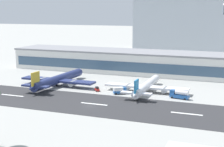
# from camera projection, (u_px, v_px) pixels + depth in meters

# --- Properties ---
(ground_plane) EXTENTS (1400.00, 1400.00, 0.00)m
(ground_plane) POSITION_uv_depth(u_px,v_px,m) (89.00, 106.00, 142.28)
(ground_plane) COLOR #9E9E99
(runway_strip) EXTENTS (800.00, 32.38, 0.08)m
(runway_strip) POSITION_uv_depth(u_px,v_px,m) (93.00, 104.00, 145.56)
(runway_strip) COLOR #2D2D30
(runway_strip) RESTS_ON ground_plane
(runway_centreline_dash_3) EXTENTS (12.00, 1.20, 0.01)m
(runway_centreline_dash_3) POSITION_uv_depth(u_px,v_px,m) (12.00, 95.00, 159.99)
(runway_centreline_dash_3) COLOR white
(runway_centreline_dash_3) RESTS_ON runway_strip
(runway_centreline_dash_4) EXTENTS (12.00, 1.20, 0.01)m
(runway_centreline_dash_4) POSITION_uv_depth(u_px,v_px,m) (94.00, 104.00, 145.35)
(runway_centreline_dash_4) COLOR white
(runway_centreline_dash_4) RESTS_ON runway_strip
(runway_centreline_dash_5) EXTENTS (12.00, 1.20, 0.01)m
(runway_centreline_dash_5) POSITION_uv_depth(u_px,v_px,m) (187.00, 114.00, 131.69)
(runway_centreline_dash_5) COLOR white
(runway_centreline_dash_5) RESTS_ON runway_strip
(terminal_building) EXTENTS (152.67, 28.40, 13.58)m
(terminal_building) POSITION_uv_depth(u_px,v_px,m) (129.00, 61.00, 219.51)
(terminal_building) COLOR silver
(terminal_building) RESTS_ON ground_plane
(distant_hotel_block) EXTENTS (101.93, 29.05, 48.16)m
(distant_hotel_block) POSITION_uv_depth(u_px,v_px,m) (188.00, 26.00, 331.54)
(distant_hotel_block) COLOR #A8B2BC
(distant_hotel_block) RESTS_ON ground_plane
(airliner_gold_tail_gate_0) EXTENTS (40.97, 50.10, 10.45)m
(airliner_gold_tail_gate_0) POSITION_uv_depth(u_px,v_px,m) (57.00, 80.00, 178.77)
(airliner_gold_tail_gate_0) COLOR navy
(airliner_gold_tail_gate_0) RESTS_ON ground_plane
(airliner_blue_tail_gate_1) EXTENTS (40.43, 44.36, 9.26)m
(airliner_blue_tail_gate_1) POSITION_uv_depth(u_px,v_px,m) (146.00, 87.00, 165.02)
(airliner_blue_tail_gate_1) COLOR silver
(airliner_blue_tail_gate_1) RESTS_ON ground_plane
(service_fuel_truck_0) EXTENTS (8.84, 4.22, 3.95)m
(service_fuel_truck_0) POSITION_uv_depth(u_px,v_px,m) (179.00, 94.00, 153.82)
(service_fuel_truck_0) COLOR #23569E
(service_fuel_truck_0) RESTS_ON ground_plane
(service_baggage_tug_1) EXTENTS (3.31, 3.46, 2.20)m
(service_baggage_tug_1) POSITION_uv_depth(u_px,v_px,m) (97.00, 89.00, 168.44)
(service_baggage_tug_1) COLOR #B2231E
(service_baggage_tug_1) RESTS_ON ground_plane
(service_box_truck_2) EXTENTS (6.30, 5.38, 3.25)m
(service_box_truck_2) POSITION_uv_depth(u_px,v_px,m) (120.00, 90.00, 162.62)
(service_box_truck_2) COLOR #23569E
(service_box_truck_2) RESTS_ON ground_plane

